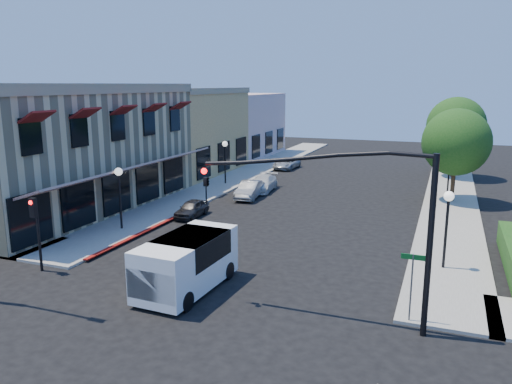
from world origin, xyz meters
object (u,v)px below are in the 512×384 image
(parked_car_a, at_px, (192,209))
(lamppost_right_near, at_px, (448,210))
(street_tree_b, at_px, (456,126))
(parked_car_c, at_px, (263,183))
(secondary_signal, at_px, (36,221))
(street_name_sign, at_px, (412,277))
(lamppost_left_far, at_px, (225,151))
(lamppost_right_far, at_px, (450,159))
(white_van, at_px, (186,260))
(signal_mast_arm, at_px, (363,209))
(parked_car_d, at_px, (287,163))
(parked_car_b, at_px, (249,190))
(lamppost_left_near, at_px, (119,183))
(street_tree_a, at_px, (456,142))

(parked_car_a, bearing_deg, lamppost_right_near, -17.36)
(street_tree_b, height_order, parked_car_c, street_tree_b)
(secondary_signal, xyz_separation_m, lamppost_right_near, (16.50, 6.59, 0.42))
(street_name_sign, xyz_separation_m, parked_car_c, (-12.30, 18.60, -1.11))
(street_tree_b, distance_m, lamppost_left_far, 20.06)
(secondary_signal, distance_m, lamppost_left_far, 20.60)
(lamppost_right_far, height_order, parked_car_a, lamppost_right_far)
(white_van, relative_size, parked_car_c, 1.22)
(signal_mast_arm, xyz_separation_m, parked_car_d, (-12.06, 29.78, -3.55))
(secondary_signal, height_order, street_name_sign, secondary_signal)
(signal_mast_arm, bearing_deg, secondary_signal, -179.63)
(secondary_signal, xyz_separation_m, street_name_sign, (15.50, 0.79, -0.62))
(lamppost_left_far, relative_size, lamppost_right_far, 1.00)
(street_tree_b, bearing_deg, parked_car_b, -134.37)
(secondary_signal, relative_size, lamppost_left_near, 0.93)
(parked_car_c, bearing_deg, street_name_sign, -61.37)
(parked_car_b, bearing_deg, signal_mast_arm, -63.22)
(lamppost_left_near, xyz_separation_m, white_van, (7.50, -6.05, -1.48))
(parked_car_d, bearing_deg, street_tree_a, -29.01)
(lamppost_left_near, relative_size, white_van, 0.72)
(lamppost_right_far, distance_m, parked_car_d, 16.55)
(lamppost_right_far, distance_m, parked_car_b, 14.70)
(lamppost_left_near, xyz_separation_m, parked_car_b, (3.70, 10.10, -2.12))
(street_tree_a, relative_size, street_tree_b, 0.92)
(street_name_sign, distance_m, lamppost_left_far, 25.48)
(parked_car_b, relative_size, parked_car_d, 0.97)
(lamppost_right_far, distance_m, white_van, 24.06)
(parked_car_c, xyz_separation_m, parked_car_d, (-1.40, 10.47, -0.05))
(street_tree_b, relative_size, parked_car_b, 1.87)
(street_tree_a, bearing_deg, parked_car_d, 148.28)
(lamppost_left_near, relative_size, parked_car_b, 0.95)
(lamppost_right_far, bearing_deg, white_van, -113.31)
(lamppost_right_far, bearing_deg, street_tree_b, 87.85)
(white_van, bearing_deg, secondary_signal, -175.58)
(lamppost_left_near, height_order, parked_car_d, lamppost_left_near)
(parked_car_c, bearing_deg, signal_mast_arm, -65.95)
(street_name_sign, xyz_separation_m, parked_car_a, (-13.70, 9.80, -1.17))
(parked_car_a, bearing_deg, street_name_sign, -37.72)
(lamppost_left_far, relative_size, parked_car_d, 0.92)
(street_tree_b, xyz_separation_m, white_van, (-9.80, -30.05, -3.29))
(lamppost_right_near, height_order, white_van, lamppost_right_near)
(street_name_sign, distance_m, parked_car_a, 16.88)
(street_tree_b, relative_size, lamppost_right_near, 1.97)
(parked_car_a, bearing_deg, parked_car_b, 74.93)
(secondary_signal, xyz_separation_m, lamppost_left_near, (-0.50, 6.59, 0.42))
(parked_car_b, height_order, parked_car_c, parked_car_b)
(street_name_sign, bearing_deg, lamppost_left_near, 160.07)
(signal_mast_arm, xyz_separation_m, parked_car_b, (-10.66, 16.60, -3.47))
(street_tree_b, distance_m, white_van, 31.78)
(street_tree_b, bearing_deg, lamppost_left_far, -149.97)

